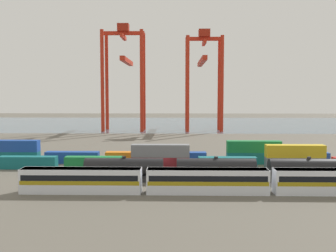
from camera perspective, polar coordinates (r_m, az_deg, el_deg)
The scene contains 21 objects.
ground_plane at distance 121.55m, azimuth 0.04°, elevation -2.82°, with size 420.00×420.00×0.00m, color #5B564C.
harbour_water at distance 213.24m, azimuth 0.58°, elevation 0.35°, with size 400.00×110.00×0.01m, color #475B6B.
passenger_train at distance 62.96m, azimuth 5.71°, elevation -7.77°, with size 59.08×3.14×3.90m.
freight_tank_row at distance 72.92m, azimuth 13.47°, elevation -6.17°, with size 63.78×3.05×4.51m.
shipping_container_0 at distance 88.50m, azimuth -19.59°, elevation -4.99°, with size 12.10×2.44×2.60m, color #146066.
shipping_container_1 at distance 84.55m, azimuth -10.66°, elevation -5.24°, with size 12.10×2.44×2.60m, color #197538.
shipping_container_2 at distance 82.81m, azimuth -1.11°, elevation -5.37°, with size 12.10×2.44×2.60m, color maroon.
shipping_container_3 at distance 82.40m, azimuth -1.11°, elevation -3.59°, with size 12.10×2.44×2.60m, color slate.
shipping_container_4 at distance 83.41m, azimuth 8.58°, elevation -5.35°, with size 12.10×2.44×2.60m, color #146066.
shipping_container_5 at distance 86.30m, azimuth 17.87°, elevation -5.18°, with size 12.10×2.44×2.60m, color slate.
shipping_container_6 at distance 85.91m, azimuth 17.91°, elevation -3.47°, with size 12.10×2.44×2.60m, color gold.
shipping_container_8 at distance 97.21m, azimuth -21.55°, elevation -4.21°, with size 12.10×2.44×2.60m, color #146066.
shipping_container_9 at distance 96.86m, azimuth -21.59°, elevation -2.69°, with size 12.10×2.44×2.60m, color #1C4299.
shipping_container_10 at distance 92.76m, azimuth -13.67°, elevation -4.43°, with size 12.10×2.44×2.60m, color #1C4299.
shipping_container_11 at distance 90.21m, azimuth -5.18°, elevation -4.57°, with size 12.10×2.44×2.60m, color orange.
shipping_container_12 at distance 89.71m, azimuth 3.61°, elevation -4.61°, with size 6.04×2.44×2.60m, color #1C4299.
shipping_container_13 at distance 91.31m, azimuth 12.29°, elevation -4.54°, with size 12.10×2.44×2.60m, color #146066.
shipping_container_14 at distance 90.94m, azimuth 12.31°, elevation -2.93°, with size 12.10×2.44×2.60m, color #197538.
shipping_container_15 at distance 94.89m, azimuth 20.49°, elevation -4.39°, with size 6.04×2.44×2.60m, color #1C4299.
gantry_crane_west at distance 175.22m, azimuth -6.34°, elevation 8.38°, with size 18.17×34.10×45.93m.
gantry_crane_central at distance 175.40m, azimuth 5.15°, elevation 8.11°, with size 15.95×41.56×43.44m.
Camera 1 is at (2.63, -80.52, 15.52)m, focal length 42.12 mm.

